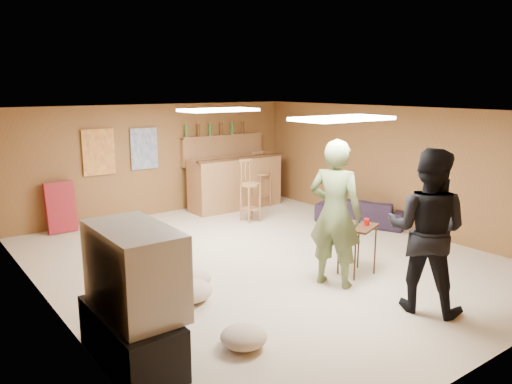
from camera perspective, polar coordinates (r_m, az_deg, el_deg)
ground at (r=7.54m, az=0.92°, el=-7.71°), size 7.00×7.00×0.00m
ceiling at (r=7.10m, az=0.98°, el=9.24°), size 6.00×7.00×0.02m
wall_back at (r=10.20m, az=-11.16°, el=3.64°), size 6.00×0.02×2.20m
wall_front at (r=5.03m, az=26.18°, el=-5.91°), size 6.00×0.02×2.20m
wall_left at (r=5.95m, az=-22.63°, el=-2.96°), size 0.02×7.00×2.20m
wall_right at (r=9.35m, az=15.69°, el=2.67°), size 0.02×7.00×2.20m
tv_stand at (r=4.98m, az=-14.09°, el=-15.77°), size 0.55×1.30×0.50m
dvd_box at (r=5.10m, az=-11.67°, el=-16.20°), size 0.35×0.50×0.08m
tv_body at (r=4.74m, az=-13.71°, el=-8.60°), size 0.60×1.10×0.80m
tv_screen at (r=4.86m, az=-10.32°, el=-7.93°), size 0.02×0.95×0.65m
bar_counter at (r=10.56m, az=-2.38°, el=1.10°), size 2.00×0.60×1.10m
bar_lip at (r=10.26m, az=-1.62°, el=3.91°), size 2.10×0.12×0.05m
bar_shelf at (r=10.79m, az=-3.78°, el=6.42°), size 2.00×0.18×0.05m
bar_backing at (r=10.84m, az=-3.81°, el=4.85°), size 2.00×0.14×0.60m
poster_left at (r=9.68m, az=-17.54°, el=4.36°), size 0.60×0.03×0.85m
poster_right at (r=10.01m, az=-12.67°, el=4.86°), size 0.55×0.03×0.80m
folding_chair_stack at (r=9.45m, az=-21.44°, el=-1.63°), size 0.50×0.26×0.91m
ceiling_panel_front at (r=5.99m, az=9.86°, el=8.27°), size 1.20×0.60×0.04m
ceiling_panel_back at (r=8.09m, az=-4.29°, el=9.33°), size 1.20×0.60×0.04m
person_olive at (r=6.43m, az=9.02°, el=-2.46°), size 0.70×0.82×1.91m
person_black at (r=5.97m, az=18.93°, el=-4.20°), size 1.02×1.13×1.88m
sofa at (r=9.60m, az=11.98°, el=-2.14°), size 1.27×1.77×0.48m
tray_table at (r=7.01m, az=11.45°, el=-6.52°), size 0.65×0.59×0.69m
cup_red_near at (r=6.83m, az=10.51°, el=-3.48°), size 0.08×0.08×0.10m
cup_red_far at (r=6.92m, az=12.52°, el=-3.38°), size 0.08×0.08×0.10m
cup_blue at (r=7.06m, az=11.59°, el=-3.04°), size 0.09×0.09×0.10m
bar_stool_left at (r=9.48m, az=-0.65°, el=0.18°), size 0.49×0.49×1.20m
bar_stool_right at (r=10.68m, az=0.68°, el=1.21°), size 0.35×0.35×1.09m
cushion_near_tv at (r=6.18m, az=-7.67°, el=-11.12°), size 0.70×0.70×0.25m
cushion_mid at (r=6.65m, az=-6.82°, el=-9.74°), size 0.46×0.46×0.18m
cushion_far at (r=5.15m, az=-1.43°, el=-16.22°), size 0.62×0.62×0.21m
bottle_row at (r=10.65m, az=-4.64°, el=7.18°), size 1.48×0.08×0.26m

